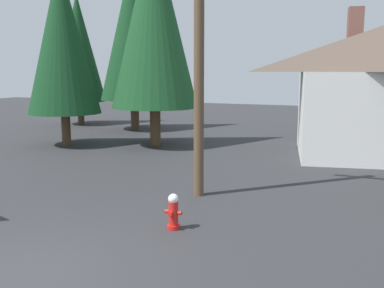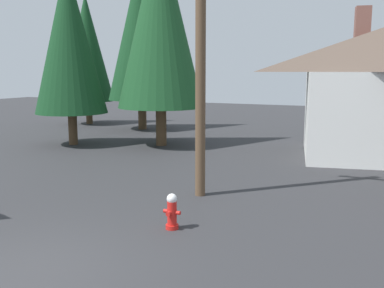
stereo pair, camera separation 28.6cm
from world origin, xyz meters
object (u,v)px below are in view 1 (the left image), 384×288
Objects in this scene: pine_tree_mid_left at (62,39)px; pine_tree_far_center at (154,18)px; utility_pole at (199,33)px; fire_hydrant at (173,212)px; pine_tree_tall_left at (133,30)px; pine_tree_short_left at (78,48)px.

pine_tree_far_center is (3.91, 1.57, 0.92)m from pine_tree_mid_left.
utility_pole is at bearing -31.20° from pine_tree_mid_left.
pine_tree_tall_left is (-9.55, 14.49, 5.40)m from fire_hydrant.
fire_hydrant is 13.39m from pine_tree_mid_left.
pine_tree_short_left is at bearing 132.70° from fire_hydrant.
utility_pole is at bearing 100.99° from fire_hydrant.
pine_tree_tall_left is 6.13m from pine_tree_far_center.
pine_tree_tall_left is at bearing 127.49° from utility_pole.
pine_tree_far_center is (8.54, -5.61, 0.91)m from pine_tree_short_left.
utility_pole is 0.87× the size of pine_tree_tall_left.
fire_hydrant is 21.41m from pine_tree_short_left.
pine_tree_tall_left is at bearing -10.86° from pine_tree_short_left.
pine_tree_short_left is (-14.19, 15.38, 4.53)m from fire_hydrant.
utility_pole is at bearing -42.80° from pine_tree_short_left.
fire_hydrant is at bearing -79.01° from utility_pole.
pine_tree_short_left reaches higher than pine_tree_mid_left.
utility_pole is 0.86× the size of pine_tree_far_center.
pine_tree_tall_left is at bearing 123.39° from fire_hydrant.
pine_tree_far_center reaches higher than pine_tree_short_left.
pine_tree_short_left is at bearing 146.68° from pine_tree_far_center.
pine_tree_far_center reaches higher than fire_hydrant.
utility_pole reaches higher than fire_hydrant.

